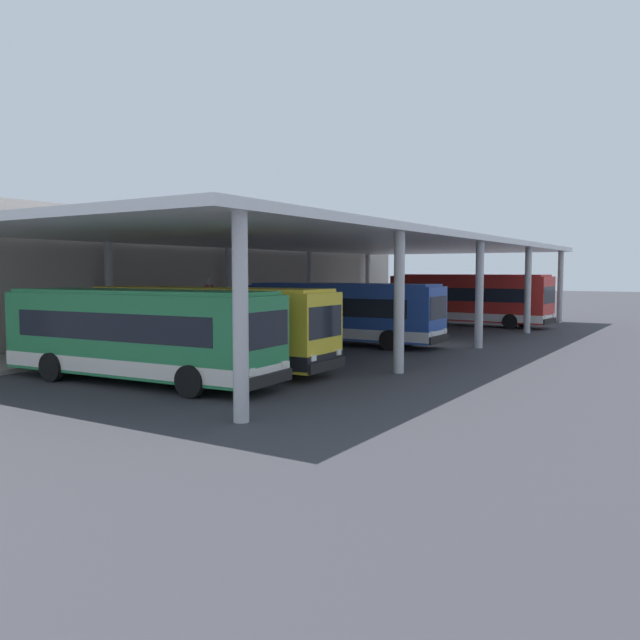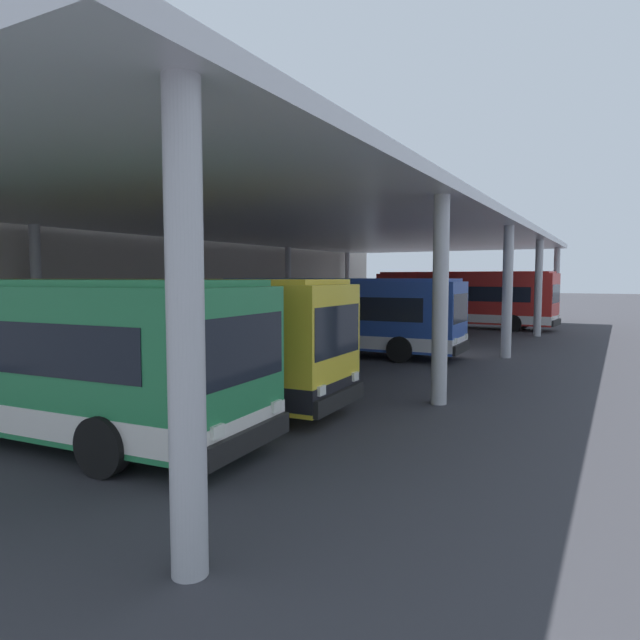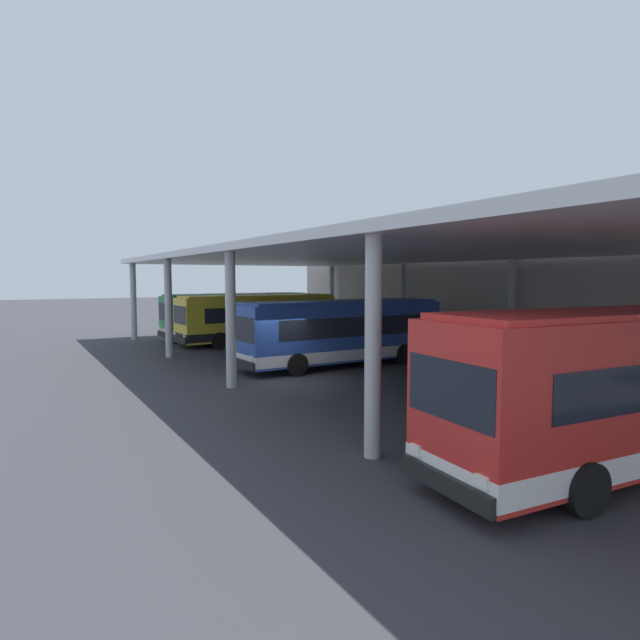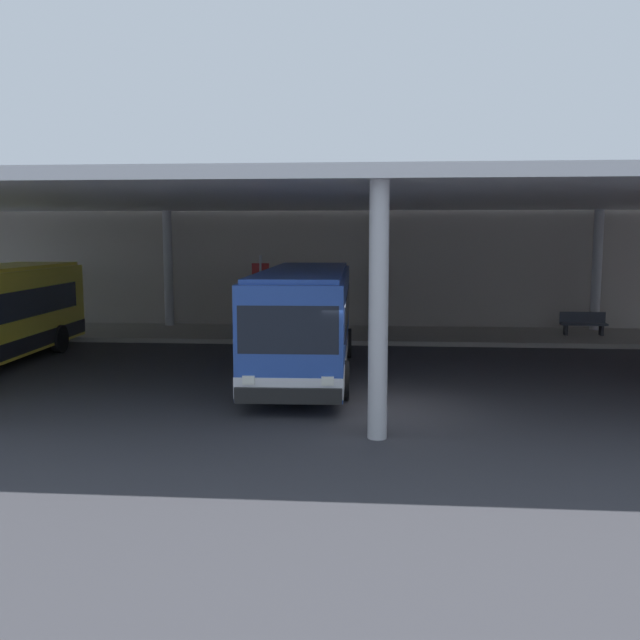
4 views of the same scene
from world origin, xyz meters
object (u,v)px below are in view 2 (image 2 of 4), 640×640
bus_far_bay (463,299)px  banner_sign (170,305)px  bus_second_bay (155,337)px  bus_nearest_bay (30,354)px  bus_middle_bay (336,314)px  trash_bin (330,313)px  bench_waiting (302,316)px

bus_far_bay → banner_sign: 19.40m
bus_second_bay → bus_far_bay: 25.22m
bus_nearest_bay → bus_middle_bay: size_ratio=1.01×
trash_bin → banner_sign: (-16.73, -0.79, 1.30)m
bus_middle_bay → bus_far_bay: 15.02m
bus_middle_bay → trash_bin: size_ratio=10.81×
bus_nearest_bay → bench_waiting: size_ratio=5.93×
bus_second_bay → bench_waiting: 22.10m
bus_second_bay → banner_sign: (7.71, 6.84, 0.32)m
bus_second_bay → bench_waiting: (20.68, 7.72, -0.99)m
trash_bin → banner_sign: bearing=-177.3°
bus_middle_bay → bus_second_bay: bearing=179.6°
bus_nearest_bay → bench_waiting: 25.44m
bus_nearest_bay → bench_waiting: bearing=17.8°
bench_waiting → trash_bin: 3.76m
bus_second_bay → bus_far_bay: bus_far_bay is taller
bus_middle_bay → trash_bin: bearing=28.5°
bus_far_bay → trash_bin: size_ratio=11.72×
bus_nearest_bay → trash_bin: size_ratio=10.89×
bus_nearest_bay → bus_middle_bay: 13.75m
bus_middle_bay → bench_waiting: bearing=36.7°
bus_nearest_bay → banner_sign: bearing=31.6°
bus_middle_bay → banner_sign: (-2.52, 6.92, 0.32)m
bus_middle_bay → banner_sign: size_ratio=3.31×
bus_second_bay → bench_waiting: bus_second_bay is taller
bus_nearest_bay → bus_second_bay: size_ratio=1.00×
bus_middle_bay → trash_bin: (14.22, 7.71, -0.98)m
bus_nearest_bay → banner_sign: 13.18m
bus_nearest_bay → banner_sign: size_ratio=3.33×
bus_nearest_bay → bus_second_bay: bearing=0.9°
bus_middle_bay → bus_far_bay: (14.94, -1.55, 0.19)m
bus_second_bay → bus_far_bay: size_ratio=0.93×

